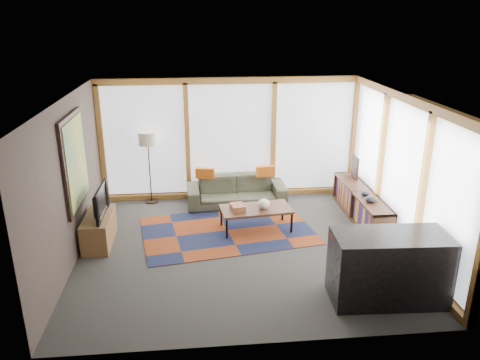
{
  "coord_description": "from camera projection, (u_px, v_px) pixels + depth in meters",
  "views": [
    {
      "loc": [
        -0.74,
        -7.17,
        3.83
      ],
      "look_at": [
        0.0,
        0.4,
        1.1
      ],
      "focal_mm": 35.0,
      "sensor_mm": 36.0,
      "label": 1
    }
  ],
  "objects": [
    {
      "name": "book_stack",
      "position": [
        238.0,
        207.0,
        8.54
      ],
      "size": [
        0.28,
        0.33,
        0.1
      ],
      "primitive_type": "cube",
      "rotation": [
        0.0,
        0.0,
        0.17
      ],
      "color": "brown",
      "rests_on": "coffee_table"
    },
    {
      "name": "room_envelope",
      "position": [
        267.0,
        152.0,
        8.13
      ],
      "size": [
        5.52,
        5.02,
        2.62
      ],
      "color": "#3E332E",
      "rests_on": "ground"
    },
    {
      "name": "bowl_b",
      "position": [
        365.0,
        193.0,
        8.79
      ],
      "size": [
        0.18,
        0.18,
        0.08
      ],
      "primitive_type": "ellipsoid",
      "rotation": [
        0.0,
        0.0,
        -0.06
      ],
      "color": "black",
      "rests_on": "bookshelf"
    },
    {
      "name": "coffee_table",
      "position": [
        256.0,
        219.0,
        8.7
      ],
      "size": [
        1.35,
        0.79,
        0.43
      ],
      "primitive_type": null,
      "rotation": [
        0.0,
        0.0,
        0.11
      ],
      "color": "#341B0F",
      "rests_on": "ground"
    },
    {
      "name": "ground",
      "position": [
        242.0,
        248.0,
        8.08
      ],
      "size": [
        5.5,
        5.5,
        0.0
      ],
      "primitive_type": "plane",
      "color": "#32312F",
      "rests_on": "ground"
    },
    {
      "name": "pillow_left",
      "position": [
        205.0,
        173.0,
        9.65
      ],
      "size": [
        0.4,
        0.18,
        0.21
      ],
      "primitive_type": "cube",
      "rotation": [
        0.0,
        0.0,
        -0.17
      ],
      "color": "#B05012",
      "rests_on": "sofa"
    },
    {
      "name": "bookshelf",
      "position": [
        361.0,
        205.0,
        9.12
      ],
      "size": [
        0.42,
        2.33,
        0.58
      ],
      "primitive_type": null,
      "color": "#341B0F",
      "rests_on": "ground"
    },
    {
      "name": "bowl_a",
      "position": [
        371.0,
        199.0,
        8.49
      ],
      "size": [
        0.23,
        0.23,
        0.11
      ],
      "primitive_type": "ellipsoid",
      "rotation": [
        0.0,
        0.0,
        -0.07
      ],
      "color": "black",
      "rests_on": "bookshelf"
    },
    {
      "name": "sofa",
      "position": [
        236.0,
        191.0,
        9.81
      ],
      "size": [
        2.07,
        0.85,
        0.6
      ],
      "primitive_type": "imported",
      "rotation": [
        0.0,
        0.0,
        0.02
      ],
      "color": "#333928",
      "rests_on": "ground"
    },
    {
      "name": "tv_console",
      "position": [
        99.0,
        230.0,
        8.15
      ],
      "size": [
        0.44,
        1.06,
        0.53
      ],
      "primitive_type": "cube",
      "color": "brown",
      "rests_on": "ground"
    },
    {
      "name": "shelf_picture",
      "position": [
        355.0,
        167.0,
        9.66
      ],
      "size": [
        0.06,
        0.35,
        0.46
      ],
      "primitive_type": "cube",
      "rotation": [
        0.0,
        0.0,
        -0.04
      ],
      "color": "black",
      "rests_on": "bookshelf"
    },
    {
      "name": "rug",
      "position": [
        227.0,
        230.0,
        8.7
      ],
      "size": [
        3.37,
        2.46,
        0.01
      ],
      "primitive_type": "cube",
      "rotation": [
        0.0,
        0.0,
        0.17
      ],
      "color": "maroon",
      "rests_on": "ground"
    },
    {
      "name": "television",
      "position": [
        96.0,
        202.0,
        7.95
      ],
      "size": [
        0.13,
        0.92,
        0.53
      ],
      "primitive_type": "imported",
      "rotation": [
        0.0,
        0.0,
        1.56
      ],
      "color": "black",
      "rests_on": "tv_console"
    },
    {
      "name": "pillow_right",
      "position": [
        265.0,
        171.0,
        9.77
      ],
      "size": [
        0.41,
        0.19,
        0.22
      ],
      "primitive_type": "cube",
      "rotation": [
        0.0,
        0.0,
        0.17
      ],
      "color": "#B05012",
      "rests_on": "sofa"
    },
    {
      "name": "bar_counter",
      "position": [
        389.0,
        267.0,
        6.48
      ],
      "size": [
        1.61,
        0.81,
        1.0
      ],
      "primitive_type": "cube",
      "rotation": [
        0.0,
        0.0,
        -0.05
      ],
      "color": "black",
      "rests_on": "ground"
    },
    {
      "name": "floor_lamp",
      "position": [
        149.0,
        168.0,
        9.77
      ],
      "size": [
        0.39,
        0.39,
        1.55
      ],
      "primitive_type": null,
      "color": "#312116",
      "rests_on": "ground"
    },
    {
      "name": "vase",
      "position": [
        264.0,
        204.0,
        8.56
      ],
      "size": [
        0.27,
        0.27,
        0.19
      ],
      "primitive_type": "ellipsoid",
      "rotation": [
        0.0,
        0.0,
        0.25
      ],
      "color": "silver",
      "rests_on": "coffee_table"
    }
  ]
}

